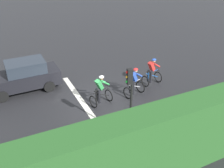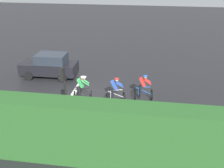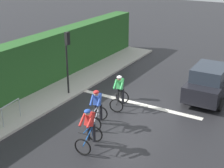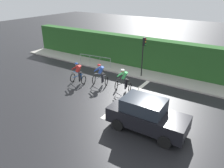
% 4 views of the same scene
% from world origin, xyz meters
% --- Properties ---
extents(ground_plane, '(80.00, 80.00, 0.00)m').
position_xyz_m(ground_plane, '(0.00, 0.00, 0.00)').
color(ground_plane, black).
extents(sidewalk_kerb, '(2.80, 23.56, 0.12)m').
position_xyz_m(sidewalk_kerb, '(4.31, 2.00, 0.06)').
color(sidewalk_kerb, '#ADA89E').
rests_on(sidewalk_kerb, ground).
extents(stone_wall_low, '(0.44, 23.56, 0.46)m').
position_xyz_m(stone_wall_low, '(5.21, 2.00, 0.23)').
color(stone_wall_low, tan).
rests_on(stone_wall_low, ground).
extents(hedge_wall, '(1.10, 23.56, 2.80)m').
position_xyz_m(hedge_wall, '(5.51, 2.00, 1.40)').
color(hedge_wall, '#265623').
rests_on(hedge_wall, ground).
extents(road_marking_stop_line, '(7.00, 0.30, 0.01)m').
position_xyz_m(road_marking_stop_line, '(0.00, -0.91, 0.00)').
color(road_marking_stop_line, silver).
rests_on(road_marking_stop_line, ground).
extents(cyclist_lead, '(0.82, 1.16, 1.66)m').
position_xyz_m(cyclist_lead, '(-0.40, 3.57, 0.80)').
color(cyclist_lead, black).
rests_on(cyclist_lead, ground).
extents(cyclist_second, '(0.96, 1.23, 1.66)m').
position_xyz_m(cyclist_second, '(0.30, 1.94, 0.80)').
color(cyclist_second, black).
rests_on(cyclist_second, ground).
extents(cyclist_mid, '(0.91, 1.21, 1.66)m').
position_xyz_m(cyclist_mid, '(0.33, -0.09, 0.80)').
color(cyclist_mid, black).
rests_on(cyclist_mid, ground).
extents(car_black, '(1.93, 4.12, 1.76)m').
position_xyz_m(car_black, '(-3.05, -3.41, 0.87)').
color(car_black, black).
rests_on(car_black, ground).
extents(traffic_light_near_crossing, '(0.23, 0.31, 3.34)m').
position_xyz_m(traffic_light_near_crossing, '(3.37, -0.10, 2.22)').
color(traffic_light_near_crossing, black).
rests_on(traffic_light_near_crossing, ground).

